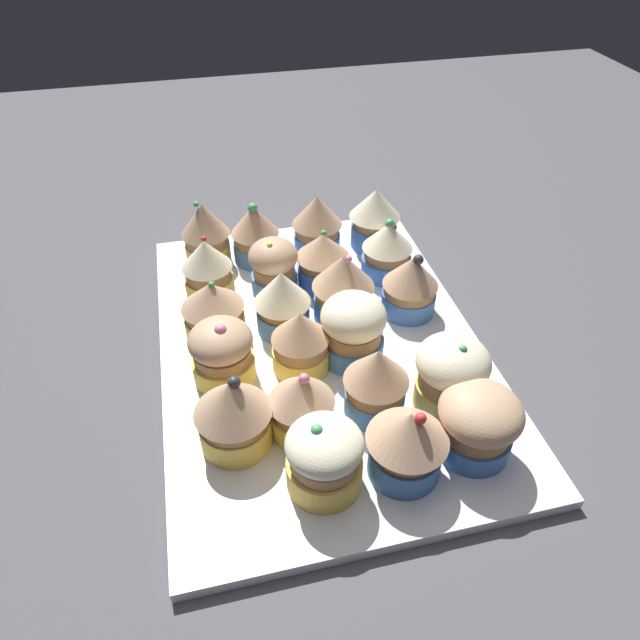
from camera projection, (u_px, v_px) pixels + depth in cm
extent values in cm
cube|color=#4C4C51|center=(320.00, 361.00, 60.88)|extent=(180.00, 180.00, 3.00)
cube|color=silver|center=(320.00, 346.00, 59.51)|extent=(45.41, 32.12, 1.20)
cylinder|color=#EFC651|center=(209.00, 252.00, 69.24)|extent=(5.30, 5.30, 2.65)
cylinder|color=#AD7F51|center=(206.00, 238.00, 67.94)|extent=(5.07, 5.07, 1.34)
cone|color=tan|center=(203.00, 219.00, 66.24)|extent=(5.68, 5.68, 3.87)
sphere|color=#4CB266|center=(196.00, 204.00, 65.20)|extent=(0.66, 0.66, 0.66)
cylinder|color=#EFC651|center=(210.00, 286.00, 64.32)|extent=(5.43, 5.43, 2.45)
cylinder|color=#AD7F51|center=(208.00, 272.00, 63.05)|extent=(5.00, 5.00, 1.45)
cone|color=#F4EDC6|center=(205.00, 254.00, 61.51)|extent=(5.50, 5.50, 3.26)
sphere|color=red|center=(204.00, 239.00, 60.97)|extent=(0.62, 0.62, 0.62)
cylinder|color=#EFC651|center=(216.00, 325.00, 59.26)|extent=(6.16, 6.16, 2.48)
cylinder|color=#AD7F51|center=(213.00, 311.00, 58.05)|extent=(5.80, 5.80, 1.21)
cone|color=tan|center=(211.00, 296.00, 56.75)|extent=(6.34, 6.34, 2.80)
sphere|color=#4CB266|center=(212.00, 285.00, 55.96)|extent=(0.67, 0.67, 0.67)
cylinder|color=#EFC651|center=(224.00, 367.00, 54.66)|extent=(5.95, 5.95, 2.40)
cylinder|color=#AD7F51|center=(222.00, 354.00, 53.47)|extent=(5.39, 5.39, 1.25)
ellipsoid|color=tan|center=(220.00, 340.00, 52.38)|extent=(5.97, 5.97, 3.48)
sphere|color=pink|center=(220.00, 330.00, 51.10)|extent=(1.16, 1.16, 1.16)
cylinder|color=#EFC651|center=(236.00, 431.00, 48.72)|extent=(6.15, 6.15, 2.67)
cylinder|color=#AD7F51|center=(234.00, 416.00, 47.47)|extent=(5.81, 5.81, 1.17)
cone|color=tan|center=(231.00, 398.00, 46.01)|extent=(6.52, 6.52, 3.34)
sphere|color=#333338|center=(234.00, 382.00, 45.25)|extent=(1.08, 1.08, 1.08)
cylinder|color=#477AC6|center=(256.00, 251.00, 69.73)|extent=(5.45, 5.45, 2.42)
cylinder|color=#AD7F51|center=(255.00, 238.00, 68.50)|extent=(5.13, 5.13, 1.34)
cone|color=tan|center=(254.00, 220.00, 66.92)|extent=(5.66, 5.66, 3.54)
sphere|color=#4CB266|center=(253.00, 208.00, 65.83)|extent=(1.14, 1.14, 1.14)
cylinder|color=#477AC6|center=(275.00, 283.00, 64.86)|extent=(5.20, 5.20, 2.34)
cylinder|color=#AD7F51|center=(274.00, 270.00, 63.65)|extent=(4.63, 4.63, 1.38)
ellipsoid|color=tan|center=(273.00, 256.00, 62.48)|extent=(5.45, 5.45, 3.71)
sphere|color=#EAD64C|center=(270.00, 245.00, 60.90)|extent=(0.67, 0.67, 0.67)
cylinder|color=#477AC6|center=(283.00, 319.00, 59.99)|extent=(5.51, 5.51, 2.48)
cylinder|color=#AD7F51|center=(283.00, 306.00, 58.84)|extent=(5.03, 5.03, 1.05)
cone|color=#F4EDC6|center=(282.00, 288.00, 57.31)|extent=(5.85, 5.85, 3.65)
cylinder|color=#EFC651|center=(301.00, 358.00, 55.73)|extent=(5.56, 5.56, 2.30)
cylinder|color=#AD7F51|center=(300.00, 344.00, 54.52)|extent=(5.26, 5.26, 1.41)
cone|color=tan|center=(300.00, 326.00, 53.08)|extent=(5.56, 5.56, 3.02)
cylinder|color=#EFC651|center=(302.00, 420.00, 49.91)|extent=(5.57, 5.57, 2.23)
cylinder|color=#AD7F51|center=(301.00, 406.00, 48.74)|extent=(4.95, 4.95, 1.39)
cone|color=tan|center=(301.00, 389.00, 47.36)|extent=(5.72, 5.72, 2.84)
sphere|color=pink|center=(304.00, 379.00, 46.52)|extent=(0.92, 0.92, 0.92)
cylinder|color=#EFC651|center=(324.00, 472.00, 45.61)|extent=(6.09, 6.09, 2.71)
cylinder|color=#AD7F51|center=(324.00, 457.00, 44.32)|extent=(5.46, 5.46, 1.24)
ellipsoid|color=#F4EDC6|center=(324.00, 444.00, 43.31)|extent=(6.10, 6.10, 3.12)
sphere|color=#4CB266|center=(317.00, 431.00, 42.53)|extent=(0.97, 0.97, 0.97)
cylinder|color=#477AC6|center=(317.00, 242.00, 71.29)|extent=(5.63, 5.63, 2.30)
cylinder|color=#AD7F51|center=(317.00, 229.00, 70.08)|extent=(5.35, 5.35, 1.45)
cone|color=tan|center=(317.00, 210.00, 68.39)|extent=(6.08, 6.08, 3.72)
cylinder|color=#477AC6|center=(323.00, 274.00, 65.91)|extent=(5.77, 5.77, 2.60)
cylinder|color=#AD7F51|center=(323.00, 261.00, 64.69)|extent=(5.20, 5.20, 1.15)
cone|color=tan|center=(323.00, 246.00, 63.38)|extent=(6.03, 6.03, 2.86)
sphere|color=#4CB266|center=(324.00, 233.00, 62.92)|extent=(0.70, 0.70, 0.70)
cylinder|color=#477AC6|center=(343.00, 306.00, 61.38)|extent=(6.15, 6.15, 2.71)
cylinder|color=#AD7F51|center=(343.00, 291.00, 60.05)|extent=(5.77, 5.77, 1.39)
cone|color=tan|center=(344.00, 271.00, 58.34)|extent=(6.53, 6.53, 3.84)
sphere|color=pink|center=(349.00, 259.00, 56.79)|extent=(0.70, 0.70, 0.70)
cylinder|color=#477AC6|center=(352.00, 347.00, 56.83)|extent=(6.19, 6.19, 2.38)
cylinder|color=#AD7F51|center=(353.00, 332.00, 55.58)|extent=(5.52, 5.52, 1.48)
ellipsoid|color=#F4EDC6|center=(354.00, 317.00, 54.27)|extent=(6.33, 6.33, 4.24)
cylinder|color=#477AC6|center=(374.00, 401.00, 51.44)|extent=(5.41, 5.41, 2.43)
cylinder|color=#AD7F51|center=(376.00, 386.00, 50.16)|extent=(5.18, 5.18, 1.49)
cone|color=tan|center=(377.00, 366.00, 48.55)|extent=(5.79, 5.79, 3.46)
cylinder|color=#477AC6|center=(404.00, 460.00, 46.48)|extent=(5.90, 5.90, 2.71)
cylinder|color=#AD7F51|center=(407.00, 444.00, 45.16)|extent=(5.41, 5.41, 1.34)
cone|color=tan|center=(409.00, 427.00, 43.75)|extent=(6.60, 6.60, 2.98)
sphere|color=red|center=(421.00, 418.00, 42.64)|extent=(0.90, 0.90, 0.90)
cylinder|color=#477AC6|center=(373.00, 235.00, 72.13)|extent=(5.66, 5.66, 2.76)
cylinder|color=#AD7F51|center=(374.00, 221.00, 70.80)|extent=(5.25, 5.25, 1.31)
cone|color=#F4EDC6|center=(376.00, 203.00, 69.21)|extent=(6.23, 6.23, 3.58)
cylinder|color=#477AC6|center=(386.00, 265.00, 67.56)|extent=(5.78, 5.78, 2.27)
cylinder|color=#AD7F51|center=(387.00, 252.00, 66.39)|extent=(5.25, 5.25, 1.34)
cone|color=#F4EDC6|center=(388.00, 236.00, 64.93)|extent=(5.80, 5.80, 3.14)
sphere|color=#4CB266|center=(390.00, 224.00, 64.26)|extent=(1.07, 1.07, 1.07)
cylinder|color=#477AC6|center=(408.00, 301.00, 62.30)|extent=(5.81, 5.81, 2.39)
cylinder|color=#AD7F51|center=(410.00, 289.00, 61.16)|extent=(5.56, 5.56, 1.12)
cone|color=tan|center=(412.00, 271.00, 59.69)|extent=(5.92, 5.92, 3.38)
sphere|color=#333338|center=(418.00, 260.00, 58.64)|extent=(1.10, 1.10, 1.10)
cylinder|color=#EFC651|center=(447.00, 394.00, 52.01)|extent=(5.93, 5.93, 2.58)
cylinder|color=#AD7F51|center=(450.00, 378.00, 50.67)|extent=(5.56, 5.56, 1.53)
ellipsoid|color=#F4EDC6|center=(453.00, 362.00, 49.37)|extent=(6.50, 6.50, 4.10)
sphere|color=#4CB266|center=(463.00, 349.00, 47.74)|extent=(0.74, 0.74, 0.74)
cylinder|color=#477AC6|center=(473.00, 440.00, 48.26)|extent=(6.14, 6.14, 2.25)
cylinder|color=#AD7F51|center=(477.00, 426.00, 47.07)|extent=(5.61, 5.61, 1.41)
ellipsoid|color=tan|center=(481.00, 412.00, 45.90)|extent=(6.87, 6.87, 3.63)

